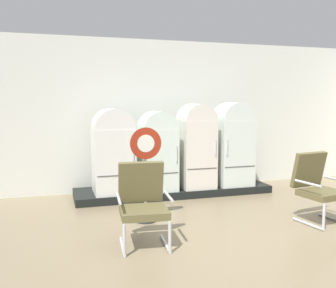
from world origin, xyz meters
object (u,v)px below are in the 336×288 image
at_px(refrigerator_0, 113,149).
at_px(refrigerator_3, 233,141).
at_px(armchair_left, 143,201).
at_px(armchair_right, 317,185).
at_px(refrigerator_1, 158,149).
at_px(refrigerator_2, 196,143).
at_px(sign_stand, 146,176).

bearing_deg(refrigerator_0, refrigerator_3, -1.05).
distance_m(armchair_left, armchair_right, 2.70).
bearing_deg(refrigerator_1, refrigerator_0, 177.59).
xyz_separation_m(refrigerator_2, sign_stand, (-1.33, -1.37, -0.30)).
height_order(refrigerator_1, armchair_left, refrigerator_1).
bearing_deg(armchair_right, refrigerator_1, 132.19).
distance_m(refrigerator_0, armchair_left, 2.29).
relative_size(armchair_left, sign_stand, 0.73).
height_order(refrigerator_0, refrigerator_2, refrigerator_2).
distance_m(refrigerator_0, refrigerator_1, 0.83).
xyz_separation_m(refrigerator_1, refrigerator_3, (1.54, -0.01, 0.09)).
xyz_separation_m(refrigerator_2, refrigerator_3, (0.77, -0.01, 0.01)).
bearing_deg(refrigerator_3, armchair_left, -136.62).
xyz_separation_m(refrigerator_0, refrigerator_1, (0.82, -0.03, -0.02)).
height_order(refrigerator_0, armchair_right, refrigerator_0).
bearing_deg(refrigerator_1, refrigerator_2, 0.14).
bearing_deg(sign_stand, refrigerator_1, 67.74).
bearing_deg(refrigerator_1, armchair_left, -109.89).
xyz_separation_m(refrigerator_2, armchair_right, (1.12, -2.09, -0.44)).
relative_size(refrigerator_2, armchair_left, 1.57).
bearing_deg(refrigerator_3, armchair_right, -80.45).
height_order(refrigerator_1, refrigerator_3, refrigerator_3).
bearing_deg(refrigerator_1, sign_stand, -112.26).
bearing_deg(refrigerator_2, armchair_left, -125.22).
height_order(refrigerator_3, armchair_right, refrigerator_3).
relative_size(refrigerator_0, refrigerator_2, 0.95).
bearing_deg(refrigerator_0, armchair_left, -89.52).
xyz_separation_m(refrigerator_0, sign_stand, (0.27, -1.40, -0.25)).
xyz_separation_m(refrigerator_1, refrigerator_2, (0.77, 0.00, 0.08)).
bearing_deg(refrigerator_2, armchair_right, -61.73).
height_order(refrigerator_0, armchair_left, refrigerator_0).
bearing_deg(sign_stand, refrigerator_2, 45.86).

